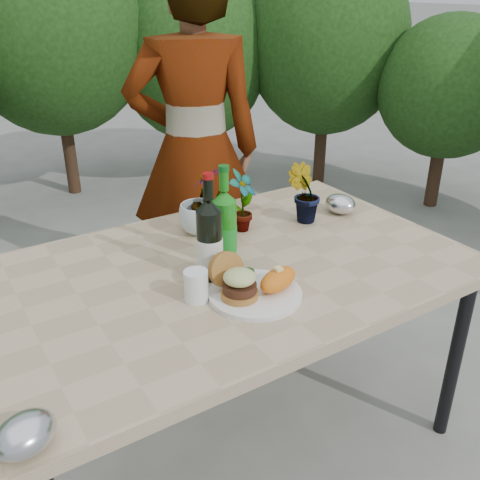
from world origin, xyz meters
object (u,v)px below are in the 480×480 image
dinner_plate (255,294)px  person (195,152)px  patio_table (227,282)px  wine_bottle (210,241)px

dinner_plate → person: (0.36, 1.06, 0.12)m
patio_table → dinner_plate: 0.21m
patio_table → dinner_plate: size_ratio=5.71×
patio_table → wine_bottle: (-0.08, -0.03, 0.18)m
patio_table → person: 0.94m
dinner_plate → person: person is taller
dinner_plate → person: 1.12m
wine_bottle → patio_table: bearing=4.1°
dinner_plate → wine_bottle: (-0.05, 0.17, 0.12)m
patio_table → dinner_plate: dinner_plate is taller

